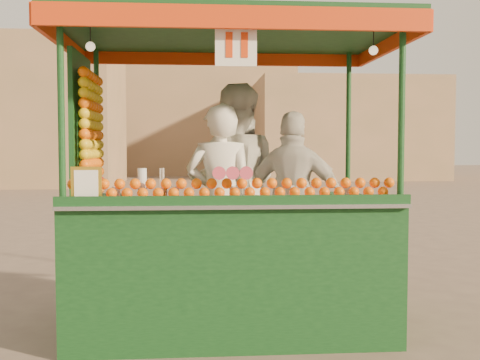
{
  "coord_description": "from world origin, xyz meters",
  "views": [
    {
      "loc": [
        -0.68,
        -5.15,
        1.59
      ],
      "look_at": [
        -0.28,
        0.01,
        1.29
      ],
      "focal_mm": 42.99,
      "sensor_mm": 36.0,
      "label": 1
    }
  ],
  "objects": [
    {
      "name": "vendor_left",
      "position": [
        -0.46,
        -0.11,
        1.14
      ],
      "size": [
        0.63,
        0.44,
        1.66
      ],
      "rotation": [
        0.0,
        0.0,
        3.07
      ],
      "color": "silver",
      "rests_on": "ground"
    },
    {
      "name": "vendor_right",
      "position": [
        0.21,
        -0.03,
        1.11
      ],
      "size": [
        1.02,
        0.69,
        1.61
      ],
      "rotation": [
        0.0,
        0.0,
        2.79
      ],
      "color": "beige",
      "rests_on": "ground"
    },
    {
      "name": "building_center",
      "position": [
        -2.0,
        30.0,
        3.5
      ],
      "size": [
        14.0,
        7.0,
        7.0
      ],
      "primitive_type": "cube",
      "color": "#9F795A",
      "rests_on": "ground"
    },
    {
      "name": "vendor_middle",
      "position": [
        -0.32,
        0.24,
        1.25
      ],
      "size": [
        1.01,
        0.84,
        1.88
      ],
      "rotation": [
        0.0,
        0.0,
        3.0
      ],
      "color": "beige",
      "rests_on": "ground"
    },
    {
      "name": "juice_cart",
      "position": [
        -0.45,
        -0.19,
        0.86
      ],
      "size": [
        2.91,
        1.89,
        2.65
      ],
      "color": "#0E3415",
      "rests_on": "ground"
    },
    {
      "name": "building_right",
      "position": [
        7.0,
        24.0,
        2.5
      ],
      "size": [
        9.0,
        6.0,
        5.0
      ],
      "primitive_type": "cube",
      "color": "#9F795A",
      "rests_on": "ground"
    },
    {
      "name": "ground",
      "position": [
        0.0,
        0.0,
        0.0
      ],
      "size": [
        90.0,
        90.0,
        0.0
      ],
      "primitive_type": "plane",
      "color": "brown",
      "rests_on": "ground"
    }
  ]
}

